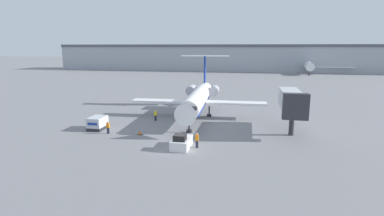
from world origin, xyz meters
The scene contains 11 objects.
ground_plane centered at (0.00, 0.00, 0.00)m, with size 600.00×600.00×0.00m, color slate.
terminal_building centered at (0.00, 120.00, 6.55)m, with size 180.00×16.80×13.05m.
airplane_main centered at (-0.57, 17.29, 3.36)m, with size 23.26×25.42×10.24m.
pushback_tug centered at (0.25, 0.74, 0.70)m, with size 2.06×3.81×1.87m.
luggage_cart centered at (-13.80, 6.52, 0.93)m, with size 2.06×3.01×1.86m.
worker_near_tug centered at (2.08, 1.12, 0.98)m, with size 0.40×0.26×1.85m.
worker_by_wing centered at (-7.00, 13.21, 0.94)m, with size 0.40×0.25×1.78m.
worker_on_apron centered at (-11.22, 4.68, 0.92)m, with size 0.40×0.25×1.76m.
traffic_cone_left centered at (-6.69, 5.01, 0.28)m, with size 0.59×0.59×0.59m.
airplane_parked_far_left centered at (34.12, 113.66, 3.70)m, with size 38.97×30.51×10.59m.
jet_bridge centered at (13.95, 10.46, 4.44)m, with size 3.20×10.04×6.19m.
Camera 1 is at (8.03, -32.90, 12.01)m, focal length 28.00 mm.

